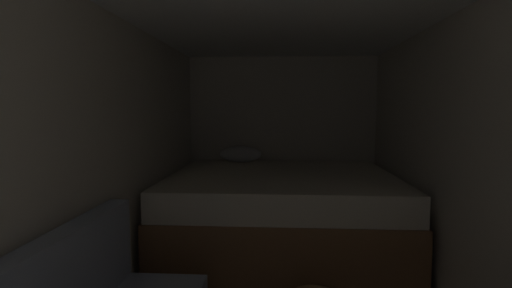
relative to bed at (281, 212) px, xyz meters
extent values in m
cube|color=beige|center=(0.00, 1.02, 0.62)|extent=(2.34, 0.05, 2.00)
cube|color=beige|center=(-1.14, -1.36, 0.62)|extent=(0.05, 4.70, 2.00)
cube|color=beige|center=(1.15, -1.36, 0.62)|extent=(0.05, 4.70, 2.00)
cube|color=brown|center=(0.00, -0.01, -0.12)|extent=(2.12, 1.90, 0.52)
cube|color=beige|center=(0.00, -0.01, 0.26)|extent=(2.08, 1.86, 0.24)
ellipsoid|color=white|center=(-0.47, 0.74, 0.47)|extent=(0.48, 0.31, 0.19)
camera|label=1|loc=(-0.01, -3.64, 0.99)|focal=26.80mm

